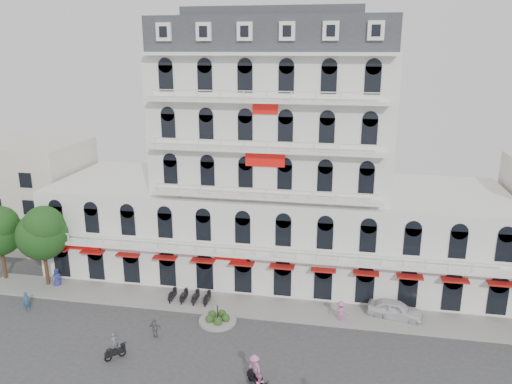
# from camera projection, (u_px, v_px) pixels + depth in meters

# --- Properties ---
(ground) EXTENTS (120.00, 120.00, 0.00)m
(ground) POSITION_uv_depth(u_px,v_px,m) (237.00, 369.00, 36.01)
(ground) COLOR #38383A
(ground) RESTS_ON ground
(sidewalk) EXTENTS (53.00, 4.00, 0.16)m
(sidewalk) POSITION_uv_depth(u_px,v_px,m) (259.00, 307.00, 44.49)
(sidewalk) COLOR gray
(sidewalk) RESTS_ON ground
(main_building) EXTENTS (45.00, 15.00, 25.80)m
(main_building) POSITION_uv_depth(u_px,v_px,m) (275.00, 176.00, 50.25)
(main_building) COLOR silver
(main_building) RESTS_ON ground
(flank_building_west) EXTENTS (14.00, 10.00, 12.00)m
(flank_building_west) POSITION_uv_depth(u_px,v_px,m) (25.00, 193.00, 58.55)
(flank_building_west) COLOR beige
(flank_building_west) RESTS_ON ground
(traffic_island) EXTENTS (3.20, 3.20, 1.60)m
(traffic_island) POSITION_uv_depth(u_px,v_px,m) (218.00, 319.00, 42.14)
(traffic_island) COLOR gray
(traffic_island) RESTS_ON ground
(parked_scooter_row) EXTENTS (4.40, 1.80, 1.10)m
(parked_scooter_row) POSITION_uv_depth(u_px,v_px,m) (190.00, 303.00, 45.44)
(parked_scooter_row) COLOR black
(parked_scooter_row) RESTS_ON ground
(tree_west_inner) EXTENTS (4.76, 4.76, 8.25)m
(tree_west_inner) POSITION_uv_depth(u_px,v_px,m) (42.00, 231.00, 47.10)
(tree_west_inner) COLOR #382314
(tree_west_inner) RESTS_ON ground
(parked_car) EXTENTS (4.95, 2.74, 1.59)m
(parked_car) POSITION_uv_depth(u_px,v_px,m) (395.00, 309.00, 42.67)
(parked_car) COLOR silver
(parked_car) RESTS_ON ground
(rider_west) EXTENTS (1.28, 1.34, 2.17)m
(rider_west) POSITION_uv_depth(u_px,v_px,m) (115.00, 347.00, 36.96)
(rider_west) COLOR black
(rider_west) RESTS_ON ground
(rider_center) EXTENTS (1.35, 1.36, 2.36)m
(rider_center) POSITION_uv_depth(u_px,v_px,m) (255.00, 369.00, 33.96)
(rider_center) COLOR black
(rider_center) RESTS_ON ground
(pedestrian_left) EXTENTS (1.10, 1.01, 1.88)m
(pedestrian_left) POSITION_uv_depth(u_px,v_px,m) (57.00, 278.00, 48.26)
(pedestrian_left) COLOR navy
(pedestrian_left) RESTS_ON ground
(pedestrian_mid) EXTENTS (1.01, 0.52, 1.64)m
(pedestrian_mid) POSITION_uv_depth(u_px,v_px,m) (155.00, 328.00, 39.76)
(pedestrian_mid) COLOR slate
(pedestrian_mid) RESTS_ON ground
(pedestrian_right) EXTENTS (1.25, 0.73, 1.92)m
(pedestrian_right) POSITION_uv_depth(u_px,v_px,m) (341.00, 312.00, 41.97)
(pedestrian_right) COLOR #B9629C
(pedestrian_right) RESTS_ON ground
(pedestrian_far) EXTENTS (0.77, 0.73, 1.76)m
(pedestrian_far) POSITION_uv_depth(u_px,v_px,m) (27.00, 302.00, 43.80)
(pedestrian_far) COLOR #25506F
(pedestrian_far) RESTS_ON ground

